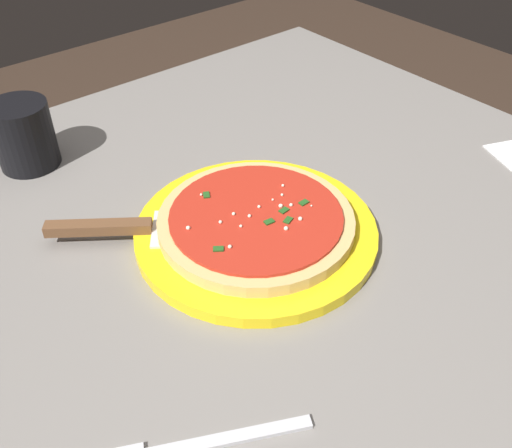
{
  "coord_description": "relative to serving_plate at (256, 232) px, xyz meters",
  "views": [
    {
      "loc": [
        -0.4,
        -0.43,
        1.24
      ],
      "look_at": [
        -0.04,
        -0.01,
        0.79
      ],
      "focal_mm": 40.45,
      "sensor_mm": 36.0,
      "label": 1
    }
  ],
  "objects": [
    {
      "name": "cup_tall_drink",
      "position": [
        -0.15,
        0.34,
        0.04
      ],
      "size": [
        0.09,
        0.09,
        0.1
      ],
      "primitive_type": "cylinder",
      "color": "black",
      "rests_on": "restaurant_table"
    },
    {
      "name": "pizza",
      "position": [
        0.0,
        -0.0,
        0.02
      ],
      "size": [
        0.24,
        0.24,
        0.02
      ],
      "color": "#DBB26B",
      "rests_on": "serving_plate"
    },
    {
      "name": "restaurant_table",
      "position": [
        0.04,
        0.01,
        -0.14
      ],
      "size": [
        0.97,
        0.96,
        0.77
      ],
      "color": "black",
      "rests_on": "ground_plane"
    },
    {
      "name": "pizza_server",
      "position": [
        -0.12,
        0.09,
        0.01
      ],
      "size": [
        0.2,
        0.17,
        0.01
      ],
      "color": "silver",
      "rests_on": "serving_plate"
    },
    {
      "name": "fork",
      "position": [
        -0.22,
        -0.18,
        -0.01
      ],
      "size": [
        0.17,
        0.1,
        0.0
      ],
      "color": "silver",
      "rests_on": "restaurant_table"
    },
    {
      "name": "serving_plate",
      "position": [
        0.0,
        0.0,
        0.0
      ],
      "size": [
        0.3,
        0.3,
        0.02
      ],
      "primitive_type": "cylinder",
      "color": "yellow",
      "rests_on": "restaurant_table"
    }
  ]
}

